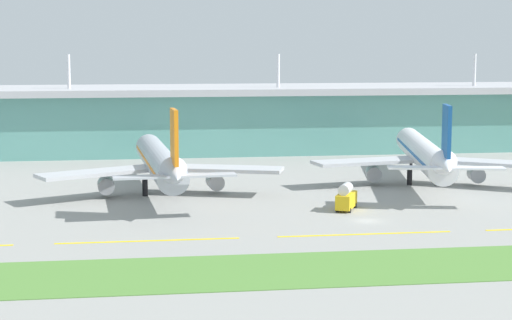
# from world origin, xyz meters

# --- Properties ---
(ground_plane) EXTENTS (600.00, 600.00, 0.00)m
(ground_plane) POSITION_xyz_m (0.00, 0.00, 0.00)
(ground_plane) COLOR gray
(terminal_building) EXTENTS (288.00, 34.00, 27.04)m
(terminal_building) POSITION_xyz_m (-0.00, 98.88, 9.22)
(terminal_building) COLOR #5B9E93
(terminal_building) RESTS_ON ground
(airliner_near_middle) EXTENTS (48.67, 59.45, 18.90)m
(airliner_near_middle) POSITION_xyz_m (-33.94, 31.18, 6.44)
(airliner_near_middle) COLOR #ADB2BC
(airliner_near_middle) RESTS_ON ground
(airliner_far_middle) EXTENTS (47.92, 63.53, 18.90)m
(airliner_far_middle) POSITION_xyz_m (22.27, 36.10, 6.45)
(airliner_far_middle) COLOR white
(airliner_far_middle) RESTS_ON ground
(taxiway_stripe_mid_west) EXTENTS (28.00, 0.70, 0.04)m
(taxiway_stripe_mid_west) POSITION_xyz_m (-37.00, -9.88, 0.02)
(taxiway_stripe_mid_west) COLOR yellow
(taxiway_stripe_mid_west) RESTS_ON ground
(taxiway_stripe_centre) EXTENTS (28.00, 0.70, 0.04)m
(taxiway_stripe_centre) POSITION_xyz_m (-3.00, -9.88, 0.02)
(taxiway_stripe_centre) COLOR yellow
(taxiway_stripe_centre) RESTS_ON ground
(grass_verge) EXTENTS (300.00, 18.00, 0.10)m
(grass_verge) POSITION_xyz_m (0.00, -29.66, 0.05)
(grass_verge) COLOR #518438
(grass_verge) RESTS_ON ground
(fuel_truck) EXTENTS (5.45, 7.62, 4.95)m
(fuel_truck) POSITION_xyz_m (-1.18, 10.04, 2.26)
(fuel_truck) COLOR gold
(fuel_truck) RESTS_ON ground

